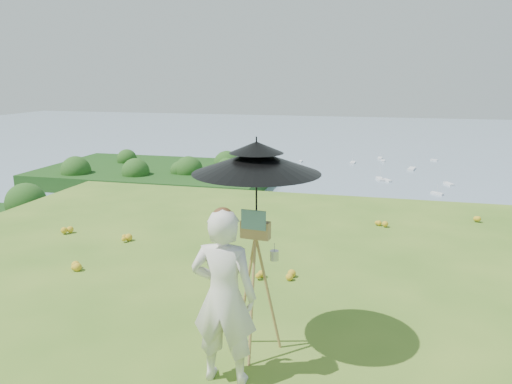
% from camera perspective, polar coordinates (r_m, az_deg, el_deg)
% --- Properties ---
extents(ground, '(14.00, 14.00, 0.00)m').
position_cam_1_polar(ground, '(6.59, 1.27, -14.23)').
color(ground, '#457321').
rests_on(ground, ground).
extents(shoreline_tier, '(170.00, 28.00, 8.00)m').
position_cam_1_polar(shoreline_tier, '(89.65, 12.20, -12.92)').
color(shoreline_tier, gray).
rests_on(shoreline_tier, bay_water).
extents(bay_water, '(700.00, 700.00, 0.00)m').
position_cam_1_polar(bay_water, '(248.48, 13.72, 4.27)').
color(bay_water, '#768EA8').
rests_on(bay_water, ground).
extents(peninsula, '(90.00, 60.00, 12.00)m').
position_cam_1_polar(peninsula, '(180.75, -11.09, 2.76)').
color(peninsula, '#103A10').
rests_on(peninsula, bay_water).
extents(slope_trees, '(110.00, 50.00, 6.00)m').
position_cam_1_polar(slope_trees, '(44.54, 11.47, -10.95)').
color(slope_trees, '#19531B').
rests_on(slope_trees, forest_slope).
extents(harbor_town, '(110.00, 22.00, 5.00)m').
position_cam_1_polar(harbor_town, '(87.02, 12.41, -9.06)').
color(harbor_town, silver).
rests_on(harbor_town, shoreline_tier).
extents(moored_boats, '(140.00, 140.00, 0.70)m').
position_cam_1_polar(moored_boats, '(171.25, 9.19, 0.67)').
color(moored_boats, white).
rests_on(moored_boats, bay_water).
extents(wildflowers, '(10.00, 10.50, 0.12)m').
position_cam_1_polar(wildflowers, '(6.78, 1.76, -12.83)').
color(wildflowers, gold).
rests_on(wildflowers, ground).
extents(painter, '(0.67, 0.45, 1.81)m').
position_cam_1_polar(painter, '(5.02, -3.69, -11.89)').
color(painter, silver).
rests_on(painter, ground).
extents(field_easel, '(0.69, 0.69, 1.66)m').
position_cam_1_polar(field_easel, '(5.52, -0.06, -10.29)').
color(field_easel, '#A88046').
rests_on(field_easel, ground).
extents(sun_umbrella, '(1.56, 1.56, 1.05)m').
position_cam_1_polar(sun_umbrella, '(5.22, 0.05, 0.60)').
color(sun_umbrella, black).
rests_on(sun_umbrella, field_easel).
extents(painter_cap, '(0.22, 0.26, 0.10)m').
position_cam_1_polar(painter_cap, '(4.72, -3.85, -2.48)').
color(painter_cap, '#D47774').
rests_on(painter_cap, painter).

